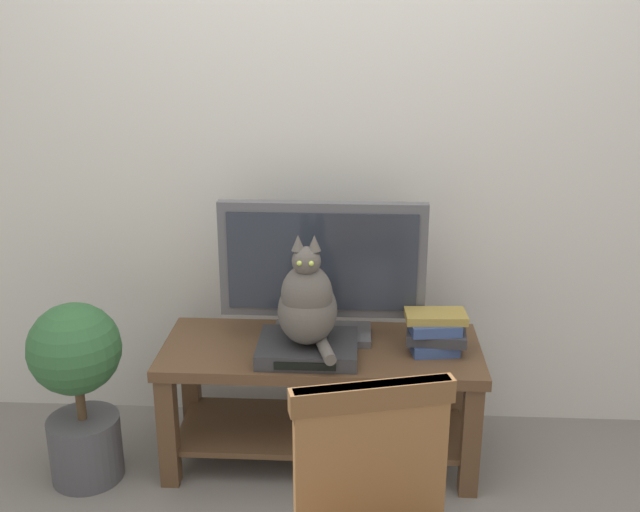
{
  "coord_description": "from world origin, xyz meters",
  "views": [
    {
      "loc": [
        0.14,
        -2.19,
        1.78
      ],
      "look_at": [
        -0.0,
        0.41,
        0.89
      ],
      "focal_mm": 42.15,
      "sensor_mm": 36.0,
      "label": 1
    }
  ],
  "objects_px": {
    "cat": "(308,303)",
    "potted_plant": "(78,382)",
    "book_stack": "(435,332)",
    "tv_stand": "(321,381)",
    "tv": "(322,268)",
    "media_box": "(308,348)"
  },
  "relations": [
    {
      "from": "tv_stand",
      "to": "potted_plant",
      "type": "xyz_separation_m",
      "value": [
        -0.91,
        -0.17,
        0.06
      ]
    },
    {
      "from": "media_box",
      "to": "book_stack",
      "type": "distance_m",
      "value": 0.49
    },
    {
      "from": "tv",
      "to": "book_stack",
      "type": "height_order",
      "value": "tv"
    },
    {
      "from": "book_stack",
      "to": "tv_stand",
      "type": "bearing_deg",
      "value": 177.4
    },
    {
      "from": "cat",
      "to": "book_stack",
      "type": "bearing_deg",
      "value": 8.76
    },
    {
      "from": "media_box",
      "to": "potted_plant",
      "type": "distance_m",
      "value": 0.88
    },
    {
      "from": "tv_stand",
      "to": "cat",
      "type": "xyz_separation_m",
      "value": [
        -0.04,
        -0.09,
        0.37
      ]
    },
    {
      "from": "book_stack",
      "to": "media_box",
      "type": "bearing_deg",
      "value": -172.88
    },
    {
      "from": "book_stack",
      "to": "potted_plant",
      "type": "relative_size",
      "value": 0.33
    },
    {
      "from": "potted_plant",
      "to": "tv",
      "type": "bearing_deg",
      "value": 15.89
    },
    {
      "from": "tv",
      "to": "potted_plant",
      "type": "bearing_deg",
      "value": -164.11
    },
    {
      "from": "cat",
      "to": "potted_plant",
      "type": "distance_m",
      "value": 0.92
    },
    {
      "from": "book_stack",
      "to": "potted_plant",
      "type": "height_order",
      "value": "potted_plant"
    },
    {
      "from": "tv_stand",
      "to": "book_stack",
      "type": "bearing_deg",
      "value": -2.6
    },
    {
      "from": "tv",
      "to": "cat",
      "type": "bearing_deg",
      "value": -103.84
    },
    {
      "from": "cat",
      "to": "potted_plant",
      "type": "height_order",
      "value": "cat"
    },
    {
      "from": "cat",
      "to": "book_stack",
      "type": "relative_size",
      "value": 1.82
    },
    {
      "from": "tv",
      "to": "book_stack",
      "type": "distance_m",
      "value": 0.5
    },
    {
      "from": "book_stack",
      "to": "potted_plant",
      "type": "bearing_deg",
      "value": -173.43
    },
    {
      "from": "tv",
      "to": "book_stack",
      "type": "relative_size",
      "value": 3.35
    },
    {
      "from": "media_box",
      "to": "book_stack",
      "type": "relative_size",
      "value": 1.57
    },
    {
      "from": "tv_stand",
      "to": "media_box",
      "type": "distance_m",
      "value": 0.2
    }
  ]
}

